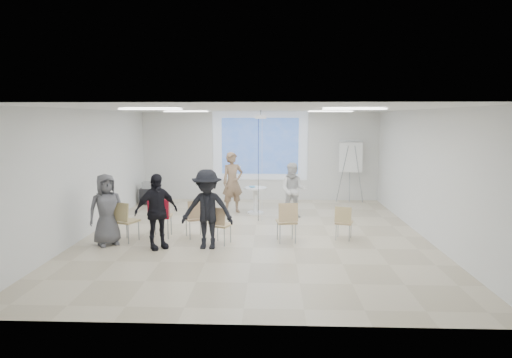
{
  "coord_description": "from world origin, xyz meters",
  "views": [
    {
      "loc": [
        0.4,
        -9.98,
        2.81
      ],
      "look_at": [
        0.0,
        0.8,
        1.25
      ],
      "focal_mm": 30.0,
      "sensor_mm": 36.0,
      "label": 1
    }
  ],
  "objects_px": {
    "chair_far_left": "(125,218)",
    "chair_left_inner": "(196,216)",
    "chair_left_mid": "(160,213)",
    "audience_outer": "(106,205)",
    "laptop": "(195,217)",
    "chair_right_inner": "(287,219)",
    "av_cart": "(148,194)",
    "player_left": "(233,179)",
    "flipchart_easel": "(351,157)",
    "chair_right_far": "(344,220)",
    "pedestal_table": "(255,199)",
    "chair_center": "(219,222)",
    "audience_mid": "(207,204)",
    "player_right": "(293,187)",
    "audience_left": "(156,206)"
  },
  "relations": [
    {
      "from": "av_cart",
      "to": "laptop",
      "type": "bearing_deg",
      "value": -60.14
    },
    {
      "from": "chair_far_left",
      "to": "flipchart_easel",
      "type": "relative_size",
      "value": 0.45
    },
    {
      "from": "chair_center",
      "to": "av_cart",
      "type": "relative_size",
      "value": 1.16
    },
    {
      "from": "flipchart_easel",
      "to": "audience_left",
      "type": "bearing_deg",
      "value": -128.0
    },
    {
      "from": "audience_left",
      "to": "av_cart",
      "type": "relative_size",
      "value": 2.52
    },
    {
      "from": "chair_left_mid",
      "to": "flipchart_easel",
      "type": "relative_size",
      "value": 0.49
    },
    {
      "from": "flipchart_easel",
      "to": "pedestal_table",
      "type": "bearing_deg",
      "value": -143.57
    },
    {
      "from": "flipchart_easel",
      "to": "audience_outer",
      "type": "bearing_deg",
      "value": -135.16
    },
    {
      "from": "chair_right_far",
      "to": "chair_right_inner",
      "type": "bearing_deg",
      "value": -151.82
    },
    {
      "from": "av_cart",
      "to": "chair_left_mid",
      "type": "bearing_deg",
      "value": -70.5
    },
    {
      "from": "laptop",
      "to": "chair_right_inner",
      "type": "bearing_deg",
      "value": 144.9
    },
    {
      "from": "player_right",
      "to": "chair_right_inner",
      "type": "height_order",
      "value": "player_right"
    },
    {
      "from": "pedestal_table",
      "to": "chair_left_mid",
      "type": "height_order",
      "value": "chair_left_mid"
    },
    {
      "from": "player_right",
      "to": "laptop",
      "type": "height_order",
      "value": "player_right"
    },
    {
      "from": "chair_right_far",
      "to": "chair_left_inner",
      "type": "bearing_deg",
      "value": -163.39
    },
    {
      "from": "audience_left",
      "to": "audience_outer",
      "type": "distance_m",
      "value": 1.19
    },
    {
      "from": "player_left",
      "to": "chair_far_left",
      "type": "distance_m",
      "value": 3.85
    },
    {
      "from": "chair_left_inner",
      "to": "av_cart",
      "type": "relative_size",
      "value": 1.23
    },
    {
      "from": "chair_center",
      "to": "audience_outer",
      "type": "relative_size",
      "value": 0.48
    },
    {
      "from": "flipchart_easel",
      "to": "av_cart",
      "type": "xyz_separation_m",
      "value": [
        -6.61,
        -0.54,
        -1.18
      ]
    },
    {
      "from": "chair_far_left",
      "to": "laptop",
      "type": "bearing_deg",
      "value": 39.51
    },
    {
      "from": "audience_left",
      "to": "laptop",
      "type": "bearing_deg",
      "value": 16.83
    },
    {
      "from": "player_left",
      "to": "flipchart_easel",
      "type": "xyz_separation_m",
      "value": [
        3.75,
        1.66,
        0.5
      ]
    },
    {
      "from": "laptop",
      "to": "av_cart",
      "type": "xyz_separation_m",
      "value": [
        -2.22,
        3.79,
        -0.15
      ]
    },
    {
      "from": "chair_right_inner",
      "to": "chair_left_inner",
      "type": "bearing_deg",
      "value": 163.39
    },
    {
      "from": "chair_left_mid",
      "to": "chair_center",
      "type": "distance_m",
      "value": 1.52
    },
    {
      "from": "chair_left_inner",
      "to": "audience_outer",
      "type": "bearing_deg",
      "value": 173.02
    },
    {
      "from": "chair_right_inner",
      "to": "chair_right_far",
      "type": "xyz_separation_m",
      "value": [
        1.3,
        0.25,
        -0.08
      ]
    },
    {
      "from": "player_right",
      "to": "flipchart_easel",
      "type": "bearing_deg",
      "value": 56.2
    },
    {
      "from": "audience_mid",
      "to": "audience_outer",
      "type": "xyz_separation_m",
      "value": [
        -2.25,
        0.17,
        -0.08
      ]
    },
    {
      "from": "flipchart_easel",
      "to": "chair_center",
      "type": "bearing_deg",
      "value": -121.34
    },
    {
      "from": "chair_left_mid",
      "to": "audience_outer",
      "type": "relative_size",
      "value": 0.56
    },
    {
      "from": "pedestal_table",
      "to": "chair_right_far",
      "type": "distance_m",
      "value": 3.4
    },
    {
      "from": "chair_left_inner",
      "to": "chair_center",
      "type": "height_order",
      "value": "chair_left_inner"
    },
    {
      "from": "player_left",
      "to": "chair_left_inner",
      "type": "relative_size",
      "value": 2.24
    },
    {
      "from": "player_right",
      "to": "av_cart",
      "type": "distance_m",
      "value": 4.95
    },
    {
      "from": "player_right",
      "to": "audience_outer",
      "type": "height_order",
      "value": "audience_outer"
    },
    {
      "from": "chair_left_mid",
      "to": "chair_right_inner",
      "type": "xyz_separation_m",
      "value": [
        2.95,
        -0.27,
        -0.04
      ]
    },
    {
      "from": "chair_center",
      "to": "chair_right_far",
      "type": "xyz_separation_m",
      "value": [
        2.81,
        0.46,
        -0.04
      ]
    },
    {
      "from": "chair_center",
      "to": "audience_mid",
      "type": "distance_m",
      "value": 0.58
    },
    {
      "from": "chair_left_mid",
      "to": "chair_left_inner",
      "type": "height_order",
      "value": "chair_left_mid"
    },
    {
      "from": "chair_right_inner",
      "to": "av_cart",
      "type": "xyz_separation_m",
      "value": [
        -4.37,
        4.17,
        -0.21
      ]
    },
    {
      "from": "player_left",
      "to": "chair_left_mid",
      "type": "height_order",
      "value": "player_left"
    },
    {
      "from": "chair_right_far",
      "to": "audience_mid",
      "type": "height_order",
      "value": "audience_mid"
    },
    {
      "from": "chair_center",
      "to": "chair_right_far",
      "type": "height_order",
      "value": "chair_center"
    },
    {
      "from": "chair_left_inner",
      "to": "audience_left",
      "type": "xyz_separation_m",
      "value": [
        -0.7,
        -0.83,
        0.4
      ]
    },
    {
      "from": "chair_far_left",
      "to": "chair_right_far",
      "type": "xyz_separation_m",
      "value": [
        4.97,
        0.34,
        -0.08
      ]
    },
    {
      "from": "chair_far_left",
      "to": "chair_left_inner",
      "type": "distance_m",
      "value": 1.6
    },
    {
      "from": "pedestal_table",
      "to": "laptop",
      "type": "xyz_separation_m",
      "value": [
        -1.32,
        -2.52,
        0.04
      ]
    },
    {
      "from": "audience_left",
      "to": "flipchart_easel",
      "type": "bearing_deg",
      "value": 8.64
    }
  ]
}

